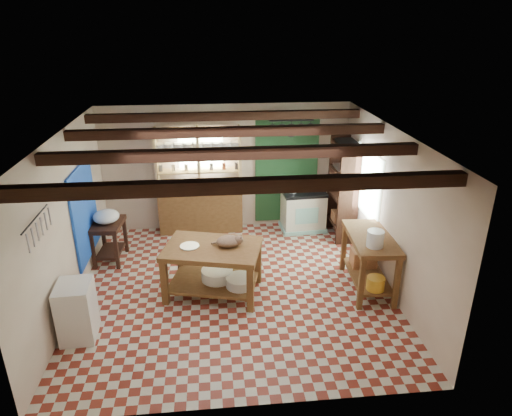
{
  "coord_description": "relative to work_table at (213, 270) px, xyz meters",
  "views": [
    {
      "loc": [
        -0.3,
        -6.46,
        4.12
      ],
      "look_at": [
        0.39,
        0.3,
        1.3
      ],
      "focal_mm": 32.0,
      "sensor_mm": 36.0,
      "label": 1
    }
  ],
  "objects": [
    {
      "name": "shelving_unit",
      "position": [
        -0.21,
        2.4,
        0.68
      ],
      "size": [
        1.7,
        0.34,
        2.2
      ],
      "primitive_type": "cube",
      "color": "#DAB87D",
      "rests_on": "floor"
    },
    {
      "name": "window_right",
      "position": [
        2.82,
        1.09,
        0.98
      ],
      "size": [
        0.02,
        1.3,
        1.2
      ],
      "primitive_type": "cube",
      "color": "#B8CFB7",
      "rests_on": "wall_right"
    },
    {
      "name": "stove",
      "position": [
        1.91,
        2.24,
        0.01
      ],
      "size": [
        0.91,
        0.65,
        0.85
      ],
      "primitive_type": "cube",
      "rotation": [
        0.0,
        0.0,
        0.07
      ],
      "color": "beige",
      "rests_on": "floor"
    },
    {
      "name": "basin_small",
      "position": [
        0.41,
        -0.21,
        -0.12
      ],
      "size": [
        0.54,
        0.54,
        0.16
      ],
      "primitive_type": "cylinder",
      "rotation": [
        0.0,
        0.0,
        -0.25
      ],
      "color": "white",
      "rests_on": "work_table"
    },
    {
      "name": "wall_left",
      "position": [
        -2.16,
        0.09,
        0.88
      ],
      "size": [
        0.04,
        5.0,
        2.6
      ],
      "primitive_type": "cube",
      "color": "beige",
      "rests_on": "floor"
    },
    {
      "name": "white_bucket",
      "position": [
        2.44,
        -0.45,
        0.65
      ],
      "size": [
        0.27,
        0.27,
        0.26
      ],
      "primitive_type": "cylinder",
      "rotation": [
        0.0,
        0.0,
        -0.06
      ],
      "color": "white",
      "rests_on": "right_counter"
    },
    {
      "name": "prep_table",
      "position": [
        -1.86,
        1.28,
        -0.04
      ],
      "size": [
        0.57,
        0.79,
        0.76
      ],
      "primitive_type": "cube",
      "rotation": [
        0.0,
        0.0,
        -0.08
      ],
      "color": "#321A11",
      "rests_on": "floor"
    },
    {
      "name": "wall_right",
      "position": [
        2.84,
        0.09,
        0.88
      ],
      "size": [
        0.04,
        5.0,
        2.6
      ],
      "primitive_type": "cube",
      "color": "beige",
      "rests_on": "floor"
    },
    {
      "name": "wall_front",
      "position": [
        0.34,
        -2.41,
        0.88
      ],
      "size": [
        5.0,
        0.04,
        2.6
      ],
      "primitive_type": "cube",
      "color": "beige",
      "rests_on": "floor"
    },
    {
      "name": "floor",
      "position": [
        0.34,
        0.09,
        -0.43
      ],
      "size": [
        5.0,
        5.0,
        0.02
      ],
      "primitive_type": "cube",
      "color": "maroon",
      "rests_on": "ground"
    },
    {
      "name": "kettle_left",
      "position": [
        1.66,
        2.22,
        0.54
      ],
      "size": [
        0.19,
        0.19,
        0.21
      ],
      "primitive_type": "cylinder",
      "rotation": [
        0.0,
        0.0,
        0.07
      ],
      "color": "#B8B6BF",
      "rests_on": "stove"
    },
    {
      "name": "utensil_rail",
      "position": [
        -2.1,
        -1.11,
        1.36
      ],
      "size": [
        0.06,
        0.9,
        0.28
      ],
      "primitive_type": "cube",
      "color": "black",
      "rests_on": "wall_left"
    },
    {
      "name": "basin_large",
      "position": [
        0.06,
        0.04,
        -0.11
      ],
      "size": [
        0.62,
        0.62,
        0.18
      ],
      "primitive_type": "cylinder",
      "rotation": [
        0.0,
        0.0,
        -0.25
      ],
      "color": "white",
      "rests_on": "work_table"
    },
    {
      "name": "blue_wall_patch",
      "position": [
        -2.13,
        0.99,
        0.68
      ],
      "size": [
        0.04,
        1.4,
        1.6
      ],
      "primitive_type": "cube",
      "color": "blue",
      "rests_on": "wall_left"
    },
    {
      "name": "kettle_right",
      "position": [
        2.01,
        2.24,
        0.54
      ],
      "size": [
        0.18,
        0.18,
        0.21
      ],
      "primitive_type": "cylinder",
      "rotation": [
        0.0,
        0.0,
        0.07
      ],
      "color": "black",
      "rests_on": "stove"
    },
    {
      "name": "work_table",
      "position": [
        0.0,
        0.0,
        0.0
      ],
      "size": [
        1.67,
        1.31,
        0.84
      ],
      "primitive_type": "cube",
      "rotation": [
        0.0,
        0.0,
        -0.25
      ],
      "color": "brown",
      "rests_on": "floor"
    },
    {
      "name": "wall_back",
      "position": [
        0.34,
        2.59,
        0.88
      ],
      "size": [
        5.0,
        0.04,
        2.6
      ],
      "primitive_type": "cube",
      "color": "beige",
      "rests_on": "floor"
    },
    {
      "name": "yellow_tub",
      "position": [
        2.49,
        -0.55,
        -0.07
      ],
      "size": [
        0.3,
        0.3,
        0.2
      ],
      "primitive_type": "cylinder",
      "rotation": [
        0.0,
        0.0,
        -0.06
      ],
      "color": "gold",
      "rests_on": "right_counter"
    },
    {
      "name": "green_wall_patch",
      "position": [
        1.59,
        2.56,
        0.83
      ],
      "size": [
        1.3,
        0.04,
        2.3
      ],
      "primitive_type": "cube",
      "color": "#1B4422",
      "rests_on": "wall_back"
    },
    {
      "name": "ceiling_beams",
      "position": [
        0.34,
        0.09,
        2.06
      ],
      "size": [
        5.0,
        3.8,
        0.15
      ],
      "primitive_type": "cube",
      "color": "#321A11",
      "rests_on": "ceiling"
    },
    {
      "name": "white_cabinet",
      "position": [
        -1.88,
        -0.91,
        -0.0
      ],
      "size": [
        0.49,
        0.57,
        0.83
      ],
      "primitive_type": "cube",
      "rotation": [
        0.0,
        0.0,
        0.05
      ],
      "color": "white",
      "rests_on": "floor"
    },
    {
      "name": "right_counter",
      "position": [
        2.52,
        -0.1,
        0.05
      ],
      "size": [
        0.74,
        1.35,
        0.94
      ],
      "primitive_type": "cube",
      "rotation": [
        0.0,
        0.0,
        -0.06
      ],
      "color": "brown",
      "rests_on": "floor"
    },
    {
      "name": "ceiling",
      "position": [
        0.34,
        0.09,
        2.18
      ],
      "size": [
        5.0,
        5.0,
        0.02
      ],
      "primitive_type": "cube",
      "color": "#4C4D51",
      "rests_on": "wall_back"
    },
    {
      "name": "tall_rack",
      "position": [
        2.62,
        1.89,
        0.58
      ],
      "size": [
        0.4,
        0.86,
        2.0
      ],
      "primitive_type": "cube",
      "color": "#321A11",
      "rests_on": "floor"
    },
    {
      "name": "steel_tray",
      "position": [
        -0.35,
        0.04,
        0.43
      ],
      "size": [
        0.37,
        0.37,
        0.02
      ],
      "primitive_type": "cylinder",
      "rotation": [
        0.0,
        0.0,
        -0.25
      ],
      "color": "#B8B6BF",
      "rests_on": "work_table"
    },
    {
      "name": "window_back",
      "position": [
        -0.16,
        2.57,
        1.28
      ],
      "size": [
        0.9,
        0.02,
        0.8
      ],
      "primitive_type": "cube",
      "color": "#B8CFB7",
      "rests_on": "wall_back"
    },
    {
      "name": "wicker_basket",
      "position": [
        2.53,
        0.2,
        -0.03
      ],
      "size": [
        0.42,
        0.34,
        0.28
      ],
      "primitive_type": "cube",
      "rotation": [
        0.0,
        0.0,
        -0.06
      ],
      "color": "#A36841",
      "rests_on": "right_counter"
    },
    {
      "name": "enamel_bowl",
      "position": [
        -1.86,
        1.28,
        0.45
      ],
      "size": [
        0.5,
        0.5,
        0.23
      ],
      "primitive_type": "ellipsoid",
      "rotation": [
        0.0,
        0.0,
        -0.08
      ],
      "color": "white",
      "rests_on": "prep_table"
    },
    {
      "name": "pot_rack",
      "position": [
        1.59,
        2.14,
        1.76
      ],
      "size": [
        0.86,
        0.12,
        0.36
      ],
      "primitive_type": "cube",
      "color": "black",
      "rests_on": "ceiling"
    },
    {
      "name": "cat",
      "position": [
        0.25,
        -0.01,
        0.5
      ],
      "size": [
        0.4,
        0.31,
        0.17
      ],
      "primitive_type": "ellipsoid",
      "rotation": [
        0.0,
        0.0,
        -0.07
      ],
      "color": "#936F56",
      "rests_on": "work_table"
    }
  ]
}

